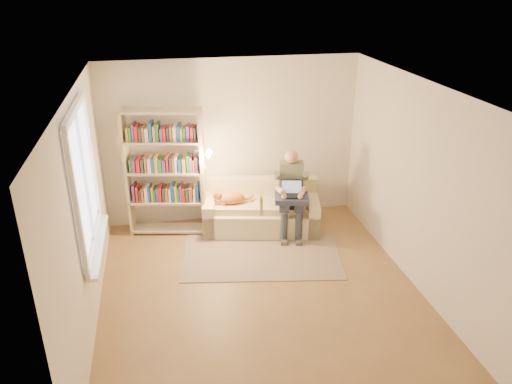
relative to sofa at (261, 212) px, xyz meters
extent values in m
plane|color=olive|center=(-0.37, -1.74, -0.27)|extent=(4.50, 4.50, 0.00)
cube|color=white|center=(-0.37, -1.74, 2.33)|extent=(4.00, 4.50, 0.02)
cube|color=silver|center=(-2.37, -1.74, 1.03)|extent=(0.02, 4.50, 2.60)
cube|color=silver|center=(1.63, -1.74, 1.03)|extent=(0.02, 4.50, 2.60)
cube|color=silver|center=(-0.37, 0.51, 1.03)|extent=(4.00, 0.02, 2.60)
cube|color=silver|center=(-0.37, -3.99, 1.03)|extent=(4.00, 0.02, 2.60)
plane|color=white|center=(-2.34, -1.54, 1.38)|extent=(0.00, 1.50, 1.50)
cube|color=white|center=(-2.33, -1.54, 2.17)|extent=(0.05, 1.50, 0.08)
cube|color=white|center=(-2.33, -1.54, 0.59)|extent=(0.05, 1.50, 0.08)
cube|color=white|center=(-2.33, -1.54, 1.38)|extent=(0.04, 0.05, 1.50)
cube|color=white|center=(-2.29, -1.54, 0.54)|extent=(0.12, 1.52, 0.04)
cube|color=beige|center=(-0.01, -0.04, -0.09)|extent=(1.90, 1.15, 0.37)
cube|color=beige|center=(0.06, 0.27, 0.29)|extent=(1.77, 0.54, 0.38)
cube|color=beige|center=(-0.79, 0.13, -0.01)|extent=(0.34, 0.82, 0.53)
cube|color=beige|center=(0.77, -0.20, -0.01)|extent=(0.34, 0.82, 0.53)
cube|color=beige|center=(-0.41, 0.00, 0.15)|extent=(0.85, 0.68, 0.11)
cube|color=beige|center=(0.37, -0.16, 0.15)|extent=(0.85, 0.68, 0.11)
cube|color=slate|center=(0.44, -0.11, 0.59)|extent=(0.40, 0.27, 0.51)
sphere|color=tan|center=(0.43, -0.13, 0.94)|extent=(0.20, 0.20, 0.20)
cube|color=#303643|center=(0.28, -0.32, 0.29)|extent=(0.23, 0.44, 0.16)
cube|color=#303643|center=(0.50, -0.36, 0.29)|extent=(0.23, 0.44, 0.16)
cylinder|color=#303643|center=(0.24, -0.52, -0.03)|extent=(0.11, 0.11, 0.50)
cylinder|color=#303643|center=(0.45, -0.56, -0.03)|extent=(0.11, 0.11, 0.50)
ellipsoid|color=orange|center=(-0.41, -0.02, 0.29)|extent=(0.43, 0.28, 0.18)
sphere|color=orange|center=(-0.64, -0.01, 0.35)|extent=(0.14, 0.14, 0.14)
cylinder|color=orange|center=(-0.20, -0.02, 0.26)|extent=(0.20, 0.08, 0.05)
cube|color=#2B304B|center=(0.35, -0.35, 0.38)|extent=(0.58, 0.51, 0.08)
cube|color=black|center=(0.34, -0.38, 0.43)|extent=(0.36, 0.29, 0.02)
cube|color=black|center=(0.36, -0.28, 0.53)|extent=(0.33, 0.15, 0.21)
plane|color=#8CA5CC|center=(0.36, -0.28, 0.53)|extent=(0.31, 0.15, 0.28)
cube|color=#C5B495|center=(-2.00, 0.27, 0.71)|extent=(0.10, 0.30, 1.97)
cube|color=#C5B495|center=(-0.89, 0.05, 0.71)|extent=(0.10, 0.30, 1.97)
cube|color=#C5B495|center=(-1.44, 0.16, -0.22)|extent=(1.21, 0.52, 0.03)
cube|color=#C5B495|center=(-1.44, 0.16, 0.26)|extent=(1.21, 0.52, 0.03)
cube|color=#C5B495|center=(-1.44, 0.16, 0.74)|extent=(1.21, 0.52, 0.03)
cube|color=#C5B495|center=(-1.44, 0.16, 1.22)|extent=(1.21, 0.52, 0.03)
cube|color=#C5B495|center=(-1.44, 0.16, 1.66)|extent=(1.21, 0.52, 0.03)
cube|color=#333338|center=(-1.44, 0.16, 0.39)|extent=(1.03, 0.43, 0.23)
cube|color=#995933|center=(-1.44, 0.16, 0.87)|extent=(1.03, 0.43, 0.23)
cube|color=silver|center=(-1.44, 0.16, 1.35)|extent=(1.03, 0.43, 0.23)
cylinder|color=white|center=(-0.97, 0.07, 0.77)|extent=(0.11, 0.11, 0.04)
cone|color=white|center=(-0.83, -0.09, 1.07)|extent=(0.16, 0.18, 0.16)
cube|color=gray|center=(-0.18, -0.85, -0.27)|extent=(2.43, 1.68, 0.01)
camera|label=1|loc=(-1.48, -6.90, 3.49)|focal=35.00mm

